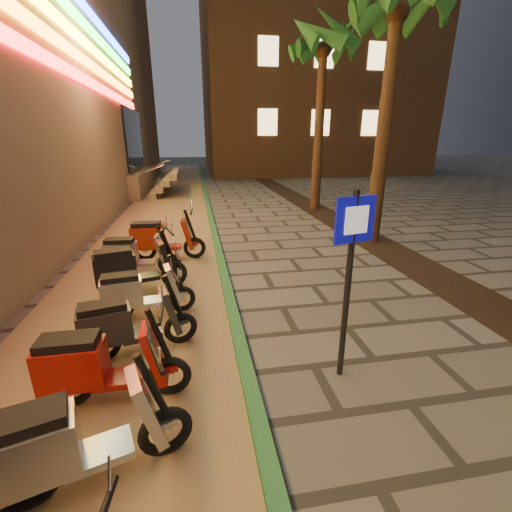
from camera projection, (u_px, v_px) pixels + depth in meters
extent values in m
plane|color=#474442|center=(380.00, 487.00, 2.91)|extent=(120.00, 120.00, 0.00)
cube|color=#8C7251|center=(162.00, 225.00, 11.80)|extent=(3.40, 60.00, 0.01)
cube|color=#266635|center=(212.00, 222.00, 12.07)|extent=(0.18, 60.00, 0.10)
cube|color=black|center=(412.00, 263.00, 8.16)|extent=(1.20, 40.00, 0.02)
cube|color=black|center=(134.00, 140.00, 18.06)|extent=(0.08, 5.00, 3.00)
cube|color=gray|center=(99.00, 183.00, 18.43)|extent=(5.00, 6.00, 1.20)
cube|color=#FF1414|center=(20.00, 43.00, 6.32)|extent=(0.06, 26.00, 0.28)
cube|color=orange|center=(13.00, 8.00, 6.14)|extent=(0.06, 26.00, 0.28)
cube|color=gray|center=(157.00, 190.00, 19.07)|extent=(0.35, 5.00, 0.30)
cube|color=gray|center=(163.00, 184.00, 19.03)|extent=(0.35, 5.00, 0.30)
cube|color=gray|center=(169.00, 179.00, 18.99)|extent=(0.35, 5.00, 0.30)
cube|color=gray|center=(175.00, 173.00, 18.95)|extent=(0.35, 5.00, 0.30)
cylinder|color=silver|center=(143.00, 173.00, 16.78)|extent=(2.09, 0.06, 0.81)
cylinder|color=silver|center=(152.00, 167.00, 20.51)|extent=(2.09, 0.06, 0.81)
cube|color=brown|center=(305.00, 24.00, 30.19)|extent=(18.00, 16.00, 25.00)
cube|color=#F0C984|center=(268.00, 122.00, 24.62)|extent=(1.40, 0.06, 1.80)
cube|color=#F0C984|center=(321.00, 123.00, 25.28)|extent=(1.40, 0.06, 1.80)
cube|color=#F0C984|center=(371.00, 123.00, 25.93)|extent=(1.40, 0.06, 1.80)
cube|color=#F0C984|center=(268.00, 51.00, 23.17)|extent=(1.40, 0.06, 1.80)
cube|color=#F0C984|center=(324.00, 54.00, 23.83)|extent=(1.40, 0.06, 1.80)
cube|color=#F0C984|center=(378.00, 56.00, 24.48)|extent=(1.40, 0.06, 1.80)
cylinder|color=#472D19|center=(383.00, 138.00, 9.11)|extent=(0.40, 0.40, 5.70)
sphere|color=#472D19|center=(397.00, 12.00, 8.19)|extent=(0.56, 0.56, 0.56)
cone|color=#1C4A17|center=(411.00, 1.00, 8.68)|extent=(1.70, 1.86, 1.52)
cone|color=#1C4A17|center=(386.00, 4.00, 8.88)|extent=(2.00, 0.93, 1.52)
cone|color=#1C4A17|center=(367.00, 1.00, 8.68)|extent=(1.97, 1.48, 1.52)
cylinder|color=#472D19|center=(319.00, 135.00, 13.73)|extent=(0.40, 0.40, 5.95)
sphere|color=#472D19|center=(323.00, 51.00, 12.77)|extent=(0.56, 0.56, 0.56)
cone|color=#1C4A17|center=(347.00, 38.00, 12.77)|extent=(0.60, 1.93, 1.52)
cone|color=#1C4A17|center=(335.00, 42.00, 13.26)|extent=(1.70, 1.86, 1.52)
cone|color=#1C4A17|center=(320.00, 43.00, 13.46)|extent=(2.00, 0.93, 1.52)
cone|color=#1C4A17|center=(306.00, 42.00, 13.26)|extent=(1.97, 1.48, 1.52)
cone|color=#1C4A17|center=(300.00, 38.00, 12.77)|extent=(1.22, 2.02, 1.52)
cone|color=#1C4A17|center=(305.00, 33.00, 12.20)|extent=(1.22, 2.02, 1.52)
cone|color=#1C4A17|center=(320.00, 30.00, 11.83)|extent=(1.97, 1.48, 1.52)
cone|color=#1C4A17|center=(337.00, 30.00, 11.83)|extent=(2.00, 0.93, 1.52)
cone|color=#1C4A17|center=(348.00, 33.00, 12.20)|extent=(1.70, 1.86, 1.52)
cylinder|color=black|center=(347.00, 290.00, 3.95)|extent=(0.07, 0.07, 2.31)
cube|color=#0C0B94|center=(355.00, 220.00, 3.66)|extent=(0.50, 0.15, 0.51)
cube|color=white|center=(357.00, 220.00, 3.64)|extent=(0.29, 0.09, 0.30)
torus|color=black|center=(25.00, 483.00, 2.67)|extent=(0.51, 0.25, 0.51)
cylinder|color=silver|center=(25.00, 483.00, 2.67)|extent=(0.16, 0.13, 0.14)
torus|color=black|center=(166.00, 431.00, 3.15)|extent=(0.51, 0.25, 0.51)
cylinder|color=silver|center=(166.00, 431.00, 3.15)|extent=(0.16, 0.13, 0.14)
cube|color=#A3A2AA|center=(99.00, 452.00, 2.89)|extent=(0.61, 0.48, 0.08)
cube|color=#A3A2AA|center=(29.00, 452.00, 2.61)|extent=(0.76, 0.56, 0.49)
cube|color=black|center=(21.00, 423.00, 2.52)|extent=(0.67, 0.48, 0.12)
cube|color=#A3A2AA|center=(147.00, 407.00, 2.98)|extent=(0.37, 0.45, 0.69)
cylinder|color=black|center=(153.00, 387.00, 2.95)|extent=(0.28, 0.15, 0.72)
cylinder|color=black|center=(155.00, 354.00, 2.87)|extent=(0.21, 0.55, 0.04)
cube|color=#A3A2AA|center=(165.00, 421.00, 3.11)|extent=(0.25, 0.19, 0.06)
torus|color=black|center=(69.00, 387.00, 3.72)|extent=(0.50, 0.10, 0.50)
cylinder|color=silver|center=(69.00, 387.00, 3.72)|extent=(0.13, 0.10, 0.13)
torus|color=black|center=(170.00, 376.00, 3.90)|extent=(0.50, 0.10, 0.50)
cylinder|color=silver|center=(170.00, 376.00, 3.90)|extent=(0.13, 0.10, 0.13)
cube|color=maroon|center=(119.00, 378.00, 3.80)|extent=(0.52, 0.32, 0.08)
cube|color=maroon|center=(72.00, 365.00, 3.65)|extent=(0.67, 0.36, 0.48)
cube|color=black|center=(68.00, 342.00, 3.56)|extent=(0.59, 0.31, 0.11)
cube|color=maroon|center=(155.00, 353.00, 3.77)|extent=(0.25, 0.38, 0.67)
cylinder|color=black|center=(160.00, 337.00, 3.72)|extent=(0.26, 0.07, 0.71)
cylinder|color=black|center=(162.00, 312.00, 3.63)|extent=(0.04, 0.55, 0.04)
cube|color=maroon|center=(169.00, 367.00, 3.86)|extent=(0.21, 0.13, 0.06)
torus|color=black|center=(102.00, 345.00, 4.49)|extent=(0.49, 0.21, 0.48)
cylinder|color=silver|center=(102.00, 345.00, 4.49)|extent=(0.15, 0.12, 0.13)
torus|color=black|center=(181.00, 328.00, 4.91)|extent=(0.49, 0.21, 0.48)
cylinder|color=silver|center=(181.00, 328.00, 4.91)|extent=(0.15, 0.12, 0.13)
cube|color=#232628|center=(142.00, 334.00, 4.68)|extent=(0.57, 0.44, 0.07)
cube|color=#232628|center=(105.00, 326.00, 4.43)|extent=(0.72, 0.51, 0.46)
cube|color=black|center=(102.00, 307.00, 4.35)|extent=(0.63, 0.44, 0.11)
cube|color=#232628|center=(170.00, 310.00, 4.75)|extent=(0.33, 0.42, 0.65)
cylinder|color=black|center=(173.00, 297.00, 4.72)|extent=(0.26, 0.13, 0.69)
cylinder|color=black|center=(175.00, 277.00, 4.64)|extent=(0.18, 0.53, 0.04)
cube|color=#232628|center=(180.00, 321.00, 4.87)|extent=(0.23, 0.18, 0.06)
torus|color=black|center=(119.00, 308.00, 5.50)|extent=(0.47, 0.17, 0.46)
cylinder|color=silver|center=(119.00, 308.00, 5.50)|extent=(0.14, 0.11, 0.12)
torus|color=black|center=(182.00, 299.00, 5.82)|extent=(0.47, 0.17, 0.46)
cylinder|color=silver|center=(182.00, 299.00, 5.82)|extent=(0.14, 0.11, 0.12)
cube|color=silver|center=(151.00, 301.00, 5.65)|extent=(0.54, 0.38, 0.07)
cube|color=silver|center=(122.00, 293.00, 5.44)|extent=(0.67, 0.44, 0.45)
cube|color=black|center=(120.00, 278.00, 5.35)|extent=(0.59, 0.38, 0.11)
cube|color=silver|center=(173.00, 283.00, 5.68)|extent=(0.30, 0.39, 0.63)
cylinder|color=black|center=(176.00, 273.00, 5.65)|extent=(0.25, 0.10, 0.66)
cylinder|color=black|center=(178.00, 256.00, 5.57)|extent=(0.13, 0.52, 0.04)
cube|color=silver|center=(181.00, 293.00, 5.79)|extent=(0.22, 0.16, 0.05)
torus|color=black|center=(112.00, 284.00, 6.32)|extent=(0.54, 0.25, 0.53)
cylinder|color=silver|center=(112.00, 284.00, 6.32)|extent=(0.17, 0.14, 0.14)
torus|color=black|center=(174.00, 274.00, 6.80)|extent=(0.54, 0.25, 0.53)
cylinder|color=silver|center=(174.00, 274.00, 6.80)|extent=(0.17, 0.14, 0.14)
cube|color=black|center=(144.00, 277.00, 6.54)|extent=(0.64, 0.49, 0.08)
cube|color=black|center=(115.00, 269.00, 6.26)|extent=(0.80, 0.57, 0.51)
cube|color=black|center=(113.00, 253.00, 6.17)|extent=(0.70, 0.49, 0.12)
cube|color=black|center=(165.00, 259.00, 6.63)|extent=(0.38, 0.47, 0.72)
cylinder|color=black|center=(168.00, 248.00, 6.59)|extent=(0.29, 0.15, 0.76)
cylinder|color=black|center=(170.00, 231.00, 6.51)|extent=(0.21, 0.58, 0.05)
cube|color=black|center=(174.00, 268.00, 6.76)|extent=(0.26, 0.20, 0.06)
torus|color=black|center=(119.00, 266.00, 7.33)|extent=(0.49, 0.11, 0.49)
cylinder|color=silver|center=(119.00, 266.00, 7.33)|extent=(0.13, 0.10, 0.13)
torus|color=black|center=(169.00, 263.00, 7.46)|extent=(0.49, 0.11, 0.49)
cylinder|color=silver|center=(169.00, 263.00, 7.46)|extent=(0.13, 0.10, 0.13)
cube|color=#A9A9B1|center=(144.00, 263.00, 7.38)|extent=(0.53, 0.34, 0.07)
cube|color=#A9A9B1|center=(121.00, 253.00, 7.25)|extent=(0.67, 0.38, 0.47)
cube|color=black|center=(119.00, 241.00, 7.16)|extent=(0.59, 0.32, 0.11)
cube|color=#A9A9B1|center=(161.00, 250.00, 7.34)|extent=(0.26, 0.38, 0.66)
cylinder|color=black|center=(164.00, 241.00, 7.29)|extent=(0.26, 0.08, 0.69)
cylinder|color=black|center=(165.00, 227.00, 7.20)|extent=(0.06, 0.54, 0.04)
cube|color=#A9A9B1|center=(168.00, 258.00, 7.42)|extent=(0.21, 0.14, 0.06)
torus|color=black|center=(145.00, 250.00, 8.29)|extent=(0.55, 0.13, 0.55)
cylinder|color=silver|center=(145.00, 250.00, 8.29)|extent=(0.15, 0.11, 0.15)
torus|color=black|center=(195.00, 248.00, 8.44)|extent=(0.55, 0.13, 0.55)
cylinder|color=silver|center=(195.00, 248.00, 8.44)|extent=(0.15, 0.11, 0.15)
cube|color=maroon|center=(170.00, 247.00, 8.35)|extent=(0.60, 0.38, 0.08)
cube|color=maroon|center=(147.00, 237.00, 8.20)|extent=(0.76, 0.43, 0.53)
cube|color=black|center=(146.00, 225.00, 8.11)|extent=(0.67, 0.37, 0.13)
cube|color=maroon|center=(188.00, 234.00, 8.31)|extent=(0.30, 0.43, 0.74)
cylinder|color=black|center=(190.00, 225.00, 8.25)|extent=(0.29, 0.09, 0.78)
cylinder|color=black|center=(191.00, 211.00, 8.14)|extent=(0.07, 0.61, 0.05)
cube|color=maroon|center=(194.00, 243.00, 8.40)|extent=(0.24, 0.16, 0.06)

